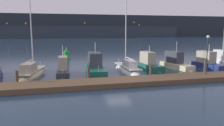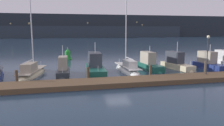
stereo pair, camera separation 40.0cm
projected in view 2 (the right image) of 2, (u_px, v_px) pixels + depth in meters
ground_plane at (118, 78)px, 23.01m from camera, size 400.00×400.00×0.00m
dock at (125, 82)px, 20.59m from camera, size 40.59×2.80×0.45m
mooring_pile_1 at (17, 78)px, 19.95m from camera, size 0.28×0.28×1.43m
mooring_pile_2 at (88, 75)px, 21.38m from camera, size 0.28×0.28×1.45m
mooring_pile_3 at (150, 72)px, 22.82m from camera, size 0.28×0.28×1.41m
mooring_pile_4 at (205, 68)px, 24.23m from camera, size 0.28×0.28×1.67m
sailboat_berth_3 at (32, 74)px, 24.59m from camera, size 3.32×7.78×11.89m
motorboat_berth_4 at (63, 72)px, 24.66m from camera, size 1.67×4.67×3.91m
motorboat_berth_5 at (95, 70)px, 25.37m from camera, size 2.39×7.07×4.28m
sailboat_berth_6 at (127, 70)px, 26.67m from camera, size 2.04×7.42×9.44m
motorboat_berth_7 at (149, 66)px, 27.99m from camera, size 2.04×5.76×3.63m
motorboat_berth_8 at (176, 66)px, 28.58m from camera, size 2.63×5.97×4.08m
motorboat_berth_9 at (209, 66)px, 28.41m from camera, size 2.35×5.52×3.71m
motorboat_berth_10 at (223, 63)px, 30.41m from camera, size 1.62×4.80×4.02m
channel_buoy at (68, 55)px, 37.76m from camera, size 1.43×1.43×2.04m
dock_lamppost at (208, 48)px, 22.64m from camera, size 0.32×0.32×4.06m
hillside_backdrop at (71, 27)px, 148.79m from camera, size 240.00×23.00×15.25m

